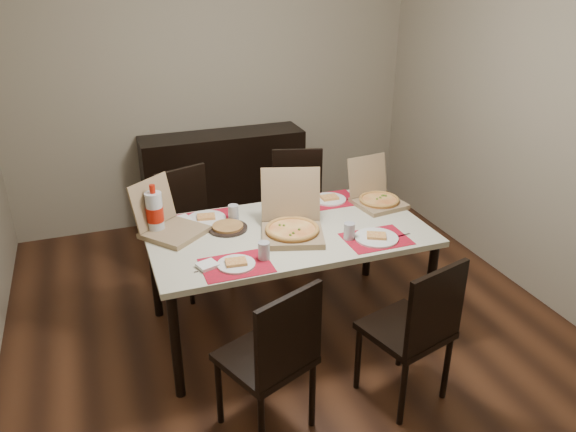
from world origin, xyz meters
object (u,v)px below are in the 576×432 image
Objects in this scene: chair_near_left at (274,355)px; chair_far_right at (298,201)px; sideboard at (224,180)px; pizza_box_center at (292,226)px; dining_table at (288,239)px; chair_near_right at (416,327)px; chair_far_left at (192,224)px; dip_bowl at (296,215)px; soda_bottle at (155,213)px.

chair_near_left is 1.00× the size of chair_far_right.
chair_far_right is at bearing -63.71° from sideboard.
sideboard is 2.88× the size of pizza_box_center.
chair_near_right is (0.41, -0.93, -0.17)m from dining_table.
pizza_box_center reaches higher than chair_near_right.
chair_near_left is (-0.40, -0.89, -0.17)m from dining_table.
chair_far_right is at bearing 65.31° from dining_table.
dining_table is 0.14m from pizza_box_center.
chair_near_left reaches higher than dining_table.
dining_table is 1.94× the size of chair_far_left.
sideboard reaches higher than dip_bowl.
soda_bottle reaches higher than dip_bowl.
chair_near_left is 1.27m from soda_bottle.
pizza_box_center reaches higher than dip_bowl.
chair_far_left is at bearing -171.38° from chair_far_right.
chair_far_left is (-0.09, 1.69, 0.00)m from chair_near_left.
pizza_box_center is at bearing -90.16° from sideboard.
chair_near_left is at bearing -98.64° from sideboard.
chair_near_left is at bearing -116.12° from pizza_box_center.
chair_far_left is (-0.50, 0.80, -0.17)m from dining_table.
pizza_box_center is at bearing 63.88° from chair_near_left.
chair_far_left is at bearing -116.70° from sideboard.
soda_bottle reaches higher than dining_table.
chair_far_left is 1.79× the size of pizza_box_center.
chair_near_left is 1.69m from chair_far_left.
soda_bottle is at bearing 136.03° from chair_near_right.
pizza_box_center is 0.28m from dip_bowl.
sideboard is 4.52× the size of soda_bottle.
chair_far_left is 0.74m from soda_bottle.
chair_far_left is 7.84× the size of dip_bowl.
chair_far_right is 1.79× the size of pizza_box_center.
chair_near_right reaches higher than dining_table.
chair_far_right is at bearing 28.98° from soda_bottle.
pizza_box_center is (-0.41, 0.86, 0.30)m from chair_near_right.
chair_far_left is (-0.50, -1.00, 0.06)m from sideboard.
chair_near_right is 2.80× the size of soda_bottle.
chair_far_right is 1.14m from pizza_box_center.
sideboard is 1.61× the size of chair_near_left.
chair_far_right is 0.86m from dip_bowl.
chair_far_right reaches higher than sideboard.
chair_near_left is at bearing 177.24° from chair_near_right.
chair_near_left is 0.82m from chair_near_right.
chair_near_left is at bearing -114.24° from dining_table.
pizza_box_center is at bearing -88.34° from dining_table.
chair_near_right reaches higher than dip_bowl.
chair_near_left reaches higher than dip_bowl.
chair_far_left is at bearing 119.86° from pizza_box_center.
dining_table is at bearing -90.23° from sideboard.
chair_far_right is 1.47m from soda_bottle.
chair_far_right is (0.93, 0.14, 0.00)m from chair_far_left.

